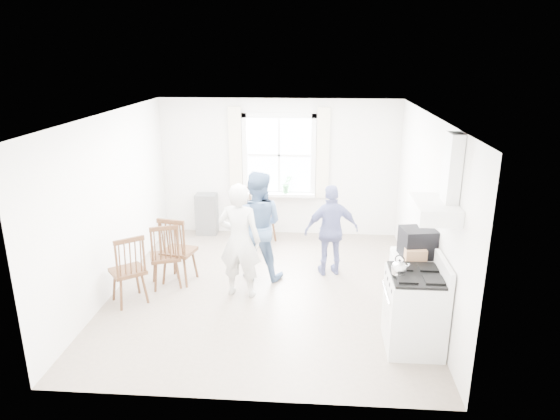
% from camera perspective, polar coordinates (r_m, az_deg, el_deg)
% --- Properties ---
extents(room_shell, '(4.62, 5.12, 2.64)m').
position_cam_1_polar(room_shell, '(7.09, -1.63, 0.35)').
color(room_shell, gray).
rests_on(room_shell, ground).
extents(window_assembly, '(1.88, 0.24, 1.70)m').
position_cam_1_polar(window_assembly, '(9.41, -0.12, 5.72)').
color(window_assembly, white).
rests_on(window_assembly, room_shell).
extents(range_hood, '(0.45, 0.76, 0.94)m').
position_cam_1_polar(range_hood, '(5.76, 17.84, 1.59)').
color(range_hood, white).
rests_on(range_hood, room_shell).
extents(shelf_unit, '(0.40, 0.30, 0.80)m').
position_cam_1_polar(shelf_unit, '(9.78, -8.37, -0.46)').
color(shelf_unit, slate).
rests_on(shelf_unit, ground).
extents(gas_stove, '(0.68, 0.76, 1.12)m').
position_cam_1_polar(gas_stove, '(6.25, 15.15, -10.95)').
color(gas_stove, silver).
rests_on(gas_stove, ground).
extents(kettle, '(0.18, 0.18, 0.25)m').
position_cam_1_polar(kettle, '(5.92, 13.45, -6.50)').
color(kettle, silver).
rests_on(kettle, gas_stove).
extents(low_cabinet, '(0.50, 0.55, 0.90)m').
position_cam_1_polar(low_cabinet, '(6.89, 14.66, -8.42)').
color(low_cabinet, white).
rests_on(low_cabinet, ground).
extents(stereo_stack, '(0.47, 0.44, 0.37)m').
position_cam_1_polar(stereo_stack, '(6.61, 15.46, -3.60)').
color(stereo_stack, black).
rests_on(stereo_stack, low_cabinet).
extents(cardboard_box, '(0.27, 0.20, 0.17)m').
position_cam_1_polar(cardboard_box, '(6.48, 15.19, -4.98)').
color(cardboard_box, '#A1734E').
rests_on(cardboard_box, low_cabinet).
extents(windsor_chair_a, '(0.56, 0.55, 1.02)m').
position_cam_1_polar(windsor_chair_a, '(7.56, -13.00, -4.43)').
color(windsor_chair_a, '#412515').
rests_on(windsor_chair_a, ground).
extents(windsor_chair_b, '(0.54, 0.53, 1.08)m').
position_cam_1_polar(windsor_chair_b, '(7.66, -11.96, -3.80)').
color(windsor_chair_b, '#412515').
rests_on(windsor_chair_b, ground).
extents(windsor_chair_c, '(0.60, 0.60, 1.04)m').
position_cam_1_polar(windsor_chair_c, '(7.20, -16.83, -5.86)').
color(windsor_chair_c, '#412515').
rests_on(windsor_chair_c, ground).
extents(person_left, '(0.69, 0.69, 1.69)m').
position_cam_1_polar(person_left, '(7.12, -4.63, -3.50)').
color(person_left, silver).
rests_on(person_left, ground).
extents(person_mid, '(0.90, 0.90, 1.71)m').
position_cam_1_polar(person_mid, '(7.67, -2.66, -1.80)').
color(person_mid, slate).
rests_on(person_mid, ground).
extents(person_right, '(1.03, 1.03, 1.47)m').
position_cam_1_polar(person_right, '(7.86, 5.90, -2.34)').
color(person_right, navy).
rests_on(person_right, ground).
extents(potted_plant, '(0.25, 0.25, 0.35)m').
position_cam_1_polar(potted_plant, '(9.42, 0.79, 2.99)').
color(potted_plant, '#2E6936').
rests_on(potted_plant, window_assembly).
extents(windsor_chair_d, '(0.63, 0.62, 1.08)m').
position_cam_1_polar(windsor_chair_d, '(9.11, -2.70, 0.05)').
color(windsor_chair_d, '#412515').
rests_on(windsor_chair_d, ground).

